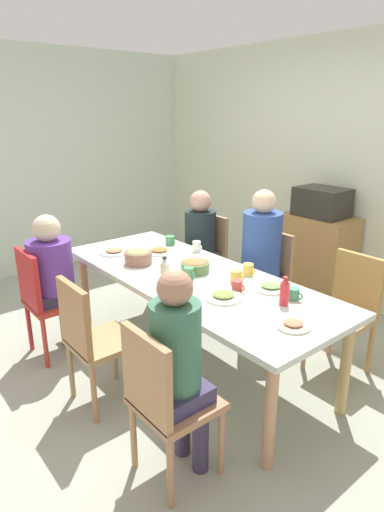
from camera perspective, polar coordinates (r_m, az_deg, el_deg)
The scene contains 33 objects.
ground_plane at distance 3.54m, azimuth 0.00°, elevation -13.60°, with size 6.72×6.72×0.00m, color #9FA391.
wall_back at distance 4.59m, azimuth 20.34°, elevation 10.17°, with size 5.84×0.12×2.60m, color silver.
wall_left at distance 5.54m, azimuth -19.46°, elevation 11.55°, with size 0.12×4.18×2.60m, color silver.
dining_table at distance 3.24m, azimuth 0.00°, elevation -3.66°, with size 2.41×0.92×0.73m.
chair_0 at distance 3.42m, azimuth 19.95°, elevation -6.34°, with size 0.40×0.40×0.90m.
chair_1 at distance 3.84m, azimuth 9.77°, elevation -2.65°, with size 0.40×0.40×0.90m.
person_1 at distance 3.69m, azimuth 9.08°, elevation 0.77°, with size 0.33×0.33×1.29m.
chair_2 at distance 2.30m, azimuth -3.75°, elevation -18.17°, with size 0.40×0.40×0.90m.
person_2 at distance 2.25m, azimuth -1.87°, elevation -13.62°, with size 0.30×0.30×1.18m.
chair_3 at distance 4.37m, azimuth 1.88°, elevation 0.29°, with size 0.40×0.40×0.90m.
person_3 at distance 4.26m, azimuth 0.98°, elevation 2.53°, with size 0.31×0.31×1.17m.
chair_4 at distance 2.90m, azimuth -13.21°, elevation -10.32°, with size 0.40×0.40×0.90m.
chair_5 at distance 3.57m, azimuth -19.01°, elevation -5.13°, with size 0.40×0.40×0.90m.
person_5 at distance 3.53m, azimuth -17.99°, elevation -1.89°, with size 0.34×0.34×1.16m.
plate_0 at distance 2.83m, azimuth 4.16°, elevation -5.34°, with size 0.26×0.26×0.04m.
plate_1 at distance 2.53m, azimuth 13.24°, elevation -8.85°, with size 0.20×0.20×0.04m.
plate_2 at distance 3.72m, azimuth -4.34°, elevation 0.65°, with size 0.26×0.26×0.04m.
plate_3 at distance 2.87m, azimuth -1.45°, elevation -4.91°, with size 0.22×0.22×0.04m.
plate_4 at distance 3.01m, azimuth 10.43°, elevation -4.07°, with size 0.25×0.25×0.04m.
plate_5 at distance 3.76m, azimuth -10.29°, elevation 0.58°, with size 0.25×0.25×0.04m.
bowl_0 at distance 3.26m, azimuth 0.43°, elevation -1.31°, with size 0.22×0.22×0.10m.
bowl_1 at distance 3.45m, azimuth -7.14°, elevation -0.07°, with size 0.22×0.22×0.12m.
cup_0 at distance 3.73m, azimuth 0.64°, elevation 1.28°, with size 0.11×0.07×0.09m.
cup_1 at distance 3.92m, azimuth -2.92°, elevation 2.08°, with size 0.12×0.08×0.08m.
cup_2 at distance 3.12m, azimuth -0.40°, elevation -2.32°, with size 0.11×0.07×0.09m.
cup_3 at distance 3.08m, azimuth 5.89°, elevation -2.70°, with size 0.12×0.08×0.09m.
cup_4 at distance 3.23m, azimuth 7.47°, elevation -1.78°, with size 0.12×0.08×0.09m.
cup_5 at distance 2.87m, azimuth 13.29°, elevation -4.89°, with size 0.12×0.08×0.08m.
cup_6 at distance 2.94m, azimuth 6.03°, elevation -3.93°, with size 0.11×0.07×0.07m.
bottle_0 at distance 2.92m, azimuth -3.62°, elevation -2.44°, with size 0.06×0.06×0.23m.
bottle_1 at distance 2.76m, azimuth 12.16°, elevation -4.65°, with size 0.06×0.06×0.19m.
side_cabinet at distance 4.59m, azimuth 16.13°, elevation -0.37°, with size 0.70×0.44×0.90m, color #A77D47.
microwave at distance 4.44m, azimuth 16.81°, elevation 6.85°, with size 0.48×0.36×0.28m, color #2D2B25.
Camera 1 is at (2.32, -1.89, 1.89)m, focal length 30.20 mm.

